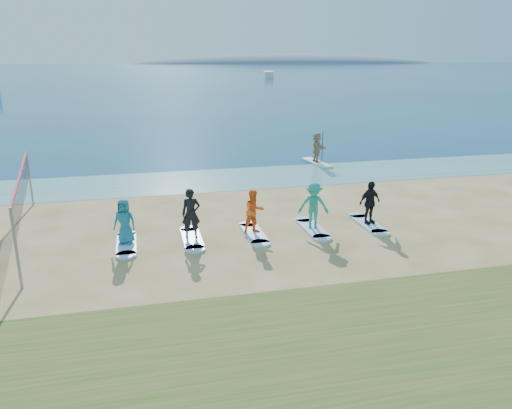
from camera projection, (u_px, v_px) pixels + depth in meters
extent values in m
plane|color=tan|center=(264.00, 251.00, 17.41)|extent=(600.00, 600.00, 0.00)
plane|color=teal|center=(217.00, 180.00, 27.17)|extent=(600.00, 600.00, 0.00)
plane|color=navy|center=(145.00, 73.00, 166.21)|extent=(600.00, 600.00, 0.00)
ellipsoid|color=slate|center=(292.00, 63.00, 317.58)|extent=(220.00, 56.00, 18.00)
cylinder|color=gray|center=(16.00, 249.00, 14.30)|extent=(0.09, 0.09, 2.50)
cylinder|color=gray|center=(30.00, 178.00, 22.32)|extent=(0.09, 0.09, 2.50)
cube|color=black|center=(22.00, 189.00, 18.12)|extent=(1.25, 8.92, 1.00)
cube|color=#B31329|center=(20.00, 175.00, 17.97)|extent=(1.28, 8.93, 0.10)
cube|color=silver|center=(316.00, 163.00, 31.11)|extent=(1.11, 3.07, 0.12)
imported|color=tan|center=(317.00, 147.00, 30.83)|extent=(0.59, 1.70, 1.81)
cube|color=silver|center=(268.00, 78.00, 134.56)|extent=(3.25, 6.62, 1.82)
cube|color=#A4CEFF|center=(126.00, 244.00, 17.92)|extent=(0.70, 2.20, 0.09)
imported|color=#1C6D8B|center=(125.00, 221.00, 17.67)|extent=(0.94, 0.79, 1.64)
cube|color=#A4CEFF|center=(192.00, 239.00, 18.44)|extent=(0.70, 2.20, 0.09)
imported|color=black|center=(191.00, 214.00, 18.16)|extent=(0.71, 0.50, 1.85)
cube|color=#A4CEFF|center=(254.00, 234.00, 18.97)|extent=(0.70, 2.20, 0.09)
imported|color=orange|center=(254.00, 212.00, 18.71)|extent=(0.94, 0.81, 1.67)
cube|color=#A4CEFF|center=(313.00, 229.00, 19.49)|extent=(0.70, 2.20, 0.09)
imported|color=teal|center=(313.00, 205.00, 19.22)|extent=(1.33, 1.03, 1.81)
cube|color=#A4CEFF|center=(368.00, 224.00, 20.02)|extent=(0.70, 2.20, 0.09)
imported|color=black|center=(370.00, 202.00, 19.75)|extent=(1.09, 0.69, 1.73)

